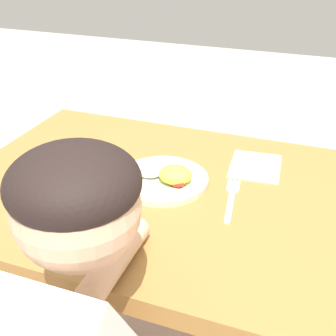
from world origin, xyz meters
TOP-DOWN VIEW (x-y plane):
  - dining_table at (0.00, 0.00)m, footprint 1.07×0.70m
  - plate at (-0.04, 0.02)m, footprint 0.22×0.22m
  - fork at (0.13, 0.01)m, footprint 0.05×0.21m
  - spoon at (-0.23, 0.01)m, footprint 0.10×0.19m
  - napkin at (0.15, 0.18)m, footprint 0.14×0.16m

SIDE VIEW (x-z plane):
  - dining_table at x=0.00m, z-range 0.25..0.91m
  - napkin at x=0.15m, z-range 0.67..0.67m
  - fork at x=0.13m, z-range 0.67..0.67m
  - spoon at x=-0.23m, z-range 0.67..0.68m
  - plate at x=-0.04m, z-range 0.66..0.71m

